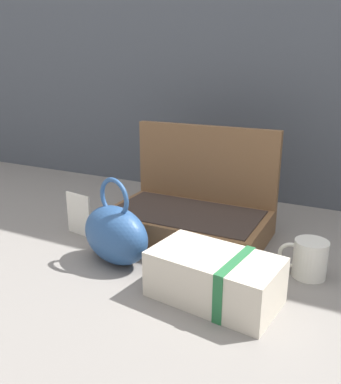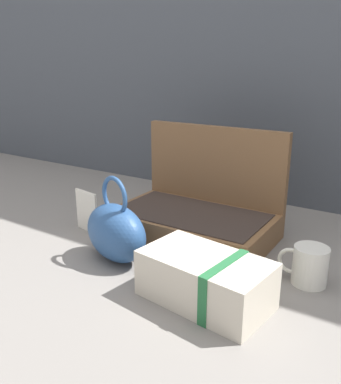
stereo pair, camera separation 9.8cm
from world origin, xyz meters
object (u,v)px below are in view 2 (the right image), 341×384
object	(u,v)px
open_suitcase	(197,212)
cream_toiletry_bag	(207,280)
teal_pouch_handbag	(116,232)
coffee_mug	(309,265)
info_card_left	(88,211)

from	to	relation	value
open_suitcase	cream_toiletry_bag	world-z (taller)	open_suitcase
teal_pouch_handbag	coffee_mug	bearing A→B (deg)	17.91
open_suitcase	coffee_mug	size ratio (longest dim) A/B	3.91
coffee_mug	info_card_left	world-z (taller)	info_card_left
open_suitcase	teal_pouch_handbag	bearing A→B (deg)	-110.16
cream_toiletry_bag	info_card_left	xyz separation A→B (m)	(-0.47, 0.15, 0.01)
cream_toiletry_bag	info_card_left	size ratio (longest dim) A/B	2.28
open_suitcase	info_card_left	distance (m)	0.32
coffee_mug	info_card_left	distance (m)	0.63
teal_pouch_handbag	coffee_mug	distance (m)	0.46
teal_pouch_handbag	coffee_mug	size ratio (longest dim) A/B	1.94
coffee_mug	teal_pouch_handbag	bearing A→B (deg)	-162.09
open_suitcase	teal_pouch_handbag	size ratio (longest dim) A/B	2.02
coffee_mug	info_card_left	size ratio (longest dim) A/B	0.92
open_suitcase	cream_toiletry_bag	bearing A→B (deg)	-57.81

